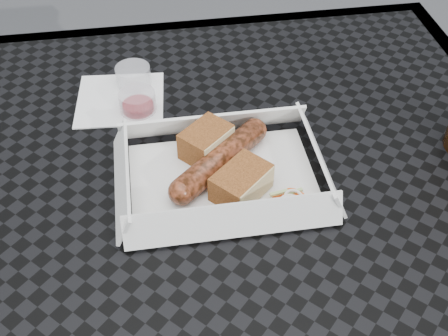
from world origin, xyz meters
The scene contains 9 objects.
patio_table centered at (0.00, 0.00, 0.67)m, with size 0.80×0.80×0.74m.
food_tray centered at (-0.01, 0.02, 0.75)m, with size 0.22×0.15×0.00m, color white.
bratwurst centered at (-0.01, 0.03, 0.76)m, with size 0.13×0.12×0.03m.
bread_near centered at (-0.03, 0.06, 0.77)m, with size 0.06×0.04×0.04m, color brown.
bread_far centered at (0.00, -0.01, 0.77)m, with size 0.07×0.04×0.03m, color brown.
veg_garnish centered at (0.06, -0.03, 0.75)m, with size 0.03×0.03×0.00m.
napkin centered at (-0.13, 0.20, 0.75)m, with size 0.12×0.12×0.00m, color white.
condiment_cup_sauce centered at (-0.11, 0.17, 0.76)m, with size 0.05×0.05×0.03m, color maroon.
condiment_cup_empty centered at (-0.11, 0.23, 0.76)m, with size 0.05×0.05×0.03m, color silver.
Camera 1 is at (-0.08, -0.45, 1.23)m, focal length 45.00 mm.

